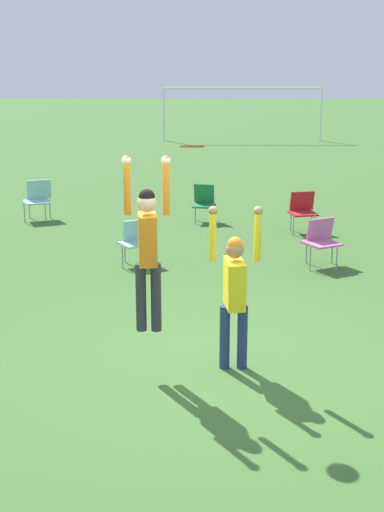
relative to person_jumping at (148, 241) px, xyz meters
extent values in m
plane|color=#3D662D|center=(0.68, 0.24, -1.56)|extent=(120.00, 120.00, 0.00)
cylinder|color=#2D2D38|center=(-0.09, 0.00, -0.66)|extent=(0.12, 0.12, 0.80)
cylinder|color=#2D2D38|center=(0.09, 0.00, -0.66)|extent=(0.12, 0.12, 0.80)
cube|color=orange|center=(0.00, 0.00, 0.02)|extent=(0.24, 0.40, 0.56)
sphere|color=beige|center=(0.00, 0.00, 0.44)|extent=(0.22, 0.22, 0.22)
sphere|color=black|center=(0.00, 0.00, 0.50)|extent=(0.18, 0.18, 0.18)
cylinder|color=orange|center=(-0.21, 0.00, 0.60)|extent=(0.08, 0.08, 0.60)
sphere|color=beige|center=(-0.21, 0.00, 0.90)|extent=(0.10, 0.10, 0.10)
cylinder|color=orange|center=(0.21, 0.00, 0.60)|extent=(0.08, 0.08, 0.60)
sphere|color=beige|center=(0.21, 0.00, 0.90)|extent=(0.10, 0.10, 0.10)
cylinder|color=navy|center=(0.87, 0.11, -1.18)|extent=(0.12, 0.12, 0.77)
cylinder|color=navy|center=(1.08, 0.11, -1.18)|extent=(0.12, 0.12, 0.77)
cube|color=yellow|center=(0.98, 0.11, -0.52)|extent=(0.25, 0.48, 0.55)
sphere|color=#9E704C|center=(0.98, 0.11, -0.12)|extent=(0.21, 0.21, 0.21)
sphere|color=orange|center=(0.98, 0.11, -0.06)|extent=(0.18, 0.18, 0.18)
cylinder|color=yellow|center=(0.72, 0.11, 0.04)|extent=(0.08, 0.08, 0.58)
sphere|color=#9E704C|center=(0.72, 0.11, 0.33)|extent=(0.10, 0.10, 0.10)
cylinder|color=yellow|center=(1.23, 0.11, 0.04)|extent=(0.08, 0.08, 0.58)
sphere|color=#9E704C|center=(1.23, 0.11, 0.33)|extent=(0.10, 0.10, 0.10)
cylinder|color=#E04C23|center=(0.49, 0.03, 1.04)|extent=(0.27, 0.27, 0.06)
cylinder|color=gray|center=(-0.78, 4.23, -1.36)|extent=(0.02, 0.02, 0.41)
cylinder|color=gray|center=(-0.39, 4.23, -1.36)|extent=(0.02, 0.02, 0.41)
cylinder|color=gray|center=(-0.78, 4.62, -1.36)|extent=(0.02, 0.02, 0.41)
cylinder|color=gray|center=(-0.39, 4.62, -1.36)|extent=(0.02, 0.02, 0.41)
cube|color=#8CC6C1|center=(-0.59, 4.43, -1.17)|extent=(0.63, 0.63, 0.04)
cube|color=#8CC6C1|center=(-0.59, 4.64, -0.97)|extent=(0.45, 0.32, 0.37)
cylinder|color=gray|center=(2.46, 4.16, -1.34)|extent=(0.02, 0.02, 0.44)
cylinder|color=gray|center=(2.92, 4.16, -1.34)|extent=(0.02, 0.02, 0.44)
cylinder|color=gray|center=(2.46, 4.61, -1.34)|extent=(0.02, 0.02, 0.44)
cylinder|color=gray|center=(2.92, 4.61, -1.34)|extent=(0.02, 0.02, 0.44)
cube|color=#C666A3|center=(2.69, 4.38, -1.14)|extent=(0.73, 0.73, 0.04)
cube|color=#C666A3|center=(2.69, 4.63, -0.93)|extent=(0.52, 0.35, 0.38)
cylinder|color=gray|center=(0.44, 7.75, -1.37)|extent=(0.02, 0.02, 0.39)
cylinder|color=gray|center=(0.83, 7.75, -1.37)|extent=(0.02, 0.02, 0.39)
cylinder|color=gray|center=(0.44, 8.14, -1.37)|extent=(0.02, 0.02, 0.39)
cylinder|color=gray|center=(0.83, 8.14, -1.37)|extent=(0.02, 0.02, 0.39)
cube|color=#1E753D|center=(0.64, 7.94, -1.20)|extent=(0.55, 0.55, 0.04)
cube|color=#1E753D|center=(0.64, 8.15, -0.96)|extent=(0.47, 0.21, 0.44)
cylinder|color=gray|center=(2.49, 6.72, -1.35)|extent=(0.02, 0.02, 0.43)
cylinder|color=gray|center=(2.93, 6.72, -1.35)|extent=(0.02, 0.02, 0.43)
cylinder|color=gray|center=(2.49, 7.15, -1.35)|extent=(0.02, 0.02, 0.43)
cylinder|color=gray|center=(2.93, 7.15, -1.35)|extent=(0.02, 0.02, 0.43)
cube|color=#B21E23|center=(2.71, 6.93, -1.15)|extent=(0.62, 0.62, 0.04)
cube|color=#B21E23|center=(2.71, 7.17, -0.93)|extent=(0.53, 0.22, 0.41)
cylinder|color=gray|center=(-3.36, 7.82, -1.34)|extent=(0.02, 0.02, 0.44)
cylinder|color=gray|center=(-2.89, 7.82, -1.34)|extent=(0.02, 0.02, 0.44)
cylinder|color=gray|center=(-3.36, 8.29, -1.34)|extent=(0.02, 0.02, 0.44)
cylinder|color=gray|center=(-2.89, 8.29, -1.34)|extent=(0.02, 0.02, 0.44)
cube|color=#8CC6C1|center=(-3.13, 8.05, -1.14)|extent=(0.72, 0.72, 0.04)
cube|color=#8CC6C1|center=(-3.13, 8.31, -0.90)|extent=(0.55, 0.31, 0.44)
cylinder|color=white|center=(-1.16, 24.63, -0.41)|extent=(0.10, 0.10, 2.30)
cylinder|color=white|center=(5.84, 24.63, -0.41)|extent=(0.10, 0.10, 2.30)
cylinder|color=white|center=(2.34, 24.63, 0.74)|extent=(7.00, 0.10, 0.10)
camera|label=1|loc=(0.61, -7.65, 1.95)|focal=50.00mm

